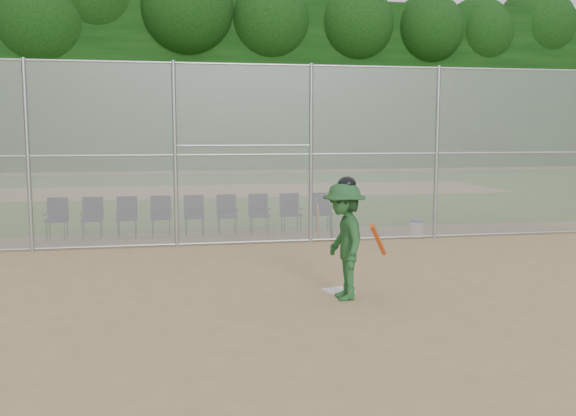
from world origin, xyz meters
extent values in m
plane|color=tan|center=(0.00, 0.00, 0.00)|extent=(100.00, 100.00, 0.00)
plane|color=#396C20|center=(0.00, 18.00, 0.01)|extent=(100.00, 100.00, 0.00)
plane|color=tan|center=(0.00, 18.00, 0.01)|extent=(24.00, 24.00, 0.00)
cube|color=gray|center=(0.00, 5.00, 2.00)|extent=(16.00, 0.02, 4.00)
cylinder|color=#9EA3A8|center=(0.00, 5.00, 3.95)|extent=(16.00, 0.05, 0.05)
cube|color=black|center=(0.00, 35.00, 5.50)|extent=(80.00, 5.00, 11.00)
cube|color=silver|center=(0.44, 0.53, 0.01)|extent=(0.50, 0.50, 0.02)
imported|color=#1F4F25|center=(0.39, 0.08, 0.88)|extent=(0.67, 1.15, 1.77)
ellipsoid|color=black|center=(0.39, 0.08, 1.74)|extent=(0.27, 0.30, 0.23)
cylinder|color=#E34915|center=(0.79, -0.32, 0.95)|extent=(0.46, 0.63, 0.57)
cylinder|color=white|center=(3.63, 5.21, 0.18)|extent=(0.31, 0.31, 0.36)
cylinder|color=#2754AA|center=(3.63, 5.21, 0.39)|extent=(0.32, 0.32, 0.05)
cylinder|color=#D84C14|center=(1.23, 5.21, 0.42)|extent=(0.06, 0.24, 0.84)
cylinder|color=black|center=(1.53, 5.21, 0.42)|extent=(0.06, 0.27, 0.84)
camera|label=1|loc=(-2.20, -9.04, 2.51)|focal=40.00mm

